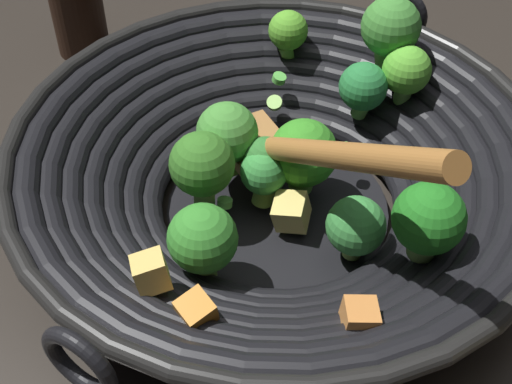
% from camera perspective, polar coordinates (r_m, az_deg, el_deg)
% --- Properties ---
extents(ground_plane, '(4.00, 4.00, 0.00)m').
position_cam_1_polar(ground_plane, '(0.60, 1.70, -1.82)').
color(ground_plane, '#28231E').
extents(wok, '(0.42, 0.42, 0.20)m').
position_cam_1_polar(wok, '(0.56, 1.97, 1.95)').
color(wok, black).
rests_on(wok, ground).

